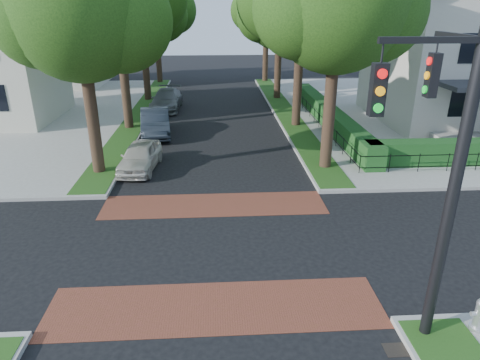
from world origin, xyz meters
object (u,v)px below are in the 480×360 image
(traffic_signal, at_px, (446,152))
(parked_car_front, at_px, (140,156))
(parked_car_middle, at_px, (155,123))
(parked_car_rear, at_px, (167,100))
(fire_hydrant, at_px, (480,315))

(traffic_signal, distance_m, parked_car_front, 15.18)
(parked_car_middle, height_order, parked_car_rear, parked_car_middle)
(parked_car_rear, bearing_deg, parked_car_front, -88.16)
(parked_car_middle, bearing_deg, fire_hydrant, -68.99)
(traffic_signal, height_order, parked_car_front, traffic_signal)
(traffic_signal, distance_m, parked_car_middle, 20.28)
(parked_car_rear, relative_size, fire_hydrant, 5.62)
(parked_car_front, bearing_deg, parked_car_rear, 95.41)
(traffic_signal, height_order, fire_hydrant, traffic_signal)
(parked_car_rear, bearing_deg, traffic_signal, -69.53)
(traffic_signal, relative_size, parked_car_front, 2.01)
(fire_hydrant, bearing_deg, parked_car_middle, 139.34)
(parked_car_middle, bearing_deg, traffic_signal, -72.56)
(traffic_signal, bearing_deg, parked_car_rear, 108.64)
(traffic_signal, height_order, parked_car_rear, traffic_signal)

